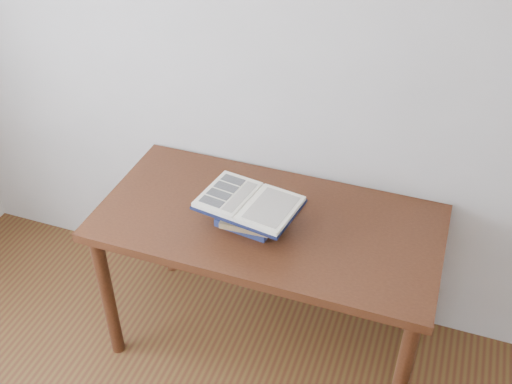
% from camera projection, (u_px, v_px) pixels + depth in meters
% --- Properties ---
extents(desk, '(1.40, 0.70, 0.75)m').
position_uv_depth(desk, '(268.00, 237.00, 2.50)').
color(desk, '#492412').
rests_on(desk, ground).
extents(book_stack, '(0.28, 0.20, 0.12)m').
position_uv_depth(book_stack, '(248.00, 214.00, 2.37)').
color(book_stack, '#182448').
rests_on(book_stack, desk).
extents(open_book, '(0.41, 0.32, 0.03)m').
position_uv_depth(open_book, '(249.00, 203.00, 2.31)').
color(open_book, black).
rests_on(open_book, book_stack).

